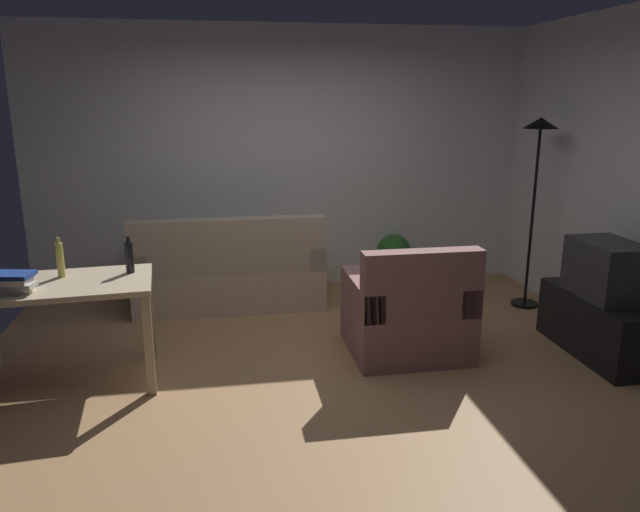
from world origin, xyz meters
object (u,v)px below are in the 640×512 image
couch (230,275)px  book_stack (15,283)px  bottle_dark (129,257)px  bottle_squat (60,259)px  tv_stand (600,325)px  tv (607,270)px  potted_plant (394,257)px  armchair (408,315)px  torchiere_lamp (537,161)px  desk (63,297)px

couch → book_stack: couch is taller
bottle_dark → bottle_squat: bearing=-176.3°
tv_stand → tv: 0.46m
potted_plant → armchair: bearing=-102.6°
bottle_dark → book_stack: bearing=-151.8°
potted_plant → book_stack: 3.78m
torchiere_lamp → book_stack: size_ratio=6.37×
couch → tv_stand: bearing=149.6°
bottle_dark → potted_plant: bearing=33.8°
tv_stand → book_stack: bearing=90.5°
armchair → bottle_squat: bottle_squat is taller
armchair → tv: bearing=170.0°
armchair → bottle_squat: (-2.56, 0.03, 0.57)m
potted_plant → book_stack: size_ratio=2.01×
tv_stand → torchiere_lamp: (0.00, 1.17, 1.17)m
torchiere_lamp → potted_plant: torchiere_lamp is taller
tv_stand → bottle_squat: bearing=85.8°
torchiere_lamp → bottle_dark: bearing=-166.7°
book_stack → potted_plant: bearing=32.7°
tv_stand → armchair: 1.52m
tv_stand → bottle_dark: (-3.59, 0.33, 0.64)m
couch → tv_stand: (2.86, -1.68, -0.07)m
couch → armchair: bearing=134.0°
bottle_squat → desk: bearing=-80.5°
armchair → bottle_squat: bearing=-0.7°
torchiere_lamp → book_stack: bearing=-164.2°
couch → book_stack: (-1.40, -1.71, 0.52)m
tv_stand → armchair: size_ratio=1.20×
torchiere_lamp → tv: bearing=-89.8°
desk → book_stack: book_stack is taller
couch → tv: 3.34m
couch → tv: bearing=149.6°
couch → potted_plant: bearing=-169.9°
tv → torchiere_lamp: (-0.00, 1.17, 0.71)m
armchair → bottle_dark: size_ratio=3.43×
tv → bottle_dark: bearing=84.8°
tv_stand → desk: desk is taller
tv_stand → tv: size_ratio=1.83×
couch → tv_stand: size_ratio=1.64×
potted_plant → armchair: armchair is taller
tv → bottle_dark: 3.61m
tv_stand → bottle_dark: 3.66m
torchiere_lamp → couch: bearing=170.0°
desk → bottle_squat: bottle_squat is taller
potted_plant → tv_stand: bearing=-60.9°
tv_stand → torchiere_lamp: torchiere_lamp is taller
tv_stand → book_stack: 4.31m
couch → bottle_dark: size_ratio=6.72×
couch → bottle_squat: 1.92m
bottle_squat → book_stack: bearing=-122.2°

